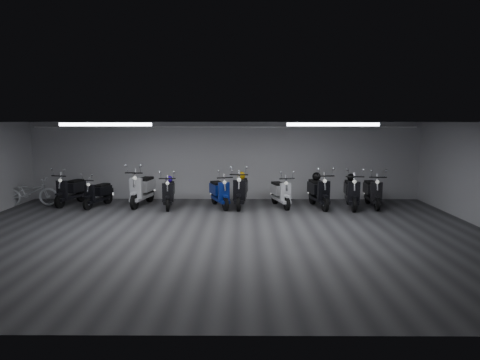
{
  "coord_description": "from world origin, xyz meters",
  "views": [
    {
      "loc": [
        0.62,
        -10.31,
        2.83
      ],
      "look_at": [
        0.54,
        2.5,
        1.05
      ],
      "focal_mm": 31.84,
      "sensor_mm": 36.0,
      "label": 1
    }
  ],
  "objects_px": {
    "scooter_2": "(142,184)",
    "scooter_0": "(70,186)",
    "scooter_8": "(352,187)",
    "scooter_6": "(281,188)",
    "scooter_1": "(98,189)",
    "helmet_1": "(316,176)",
    "scooter_4": "(220,188)",
    "scooter_7": "(319,187)",
    "helmet_3": "(241,175)",
    "bicycle": "(30,189)",
    "scooter_5": "(241,186)",
    "scooter_3": "(169,188)",
    "helmet_0": "(169,179)",
    "helmet_2": "(351,177)",
    "scooter_9": "(373,187)"
  },
  "relations": [
    {
      "from": "scooter_9",
      "to": "bicycle",
      "type": "bearing_deg",
      "value": -177.99
    },
    {
      "from": "scooter_1",
      "to": "scooter_8",
      "type": "relative_size",
      "value": 0.85
    },
    {
      "from": "scooter_0",
      "to": "scooter_1",
      "type": "height_order",
      "value": "scooter_0"
    },
    {
      "from": "scooter_0",
      "to": "bicycle",
      "type": "bearing_deg",
      "value": -157.46
    },
    {
      "from": "scooter_8",
      "to": "scooter_6",
      "type": "bearing_deg",
      "value": -178.22
    },
    {
      "from": "scooter_6",
      "to": "helmet_3",
      "type": "bearing_deg",
      "value": 154.36
    },
    {
      "from": "scooter_2",
      "to": "helmet_0",
      "type": "height_order",
      "value": "scooter_2"
    },
    {
      "from": "scooter_5",
      "to": "scooter_3",
      "type": "bearing_deg",
      "value": -172.5
    },
    {
      "from": "scooter_4",
      "to": "bicycle",
      "type": "height_order",
      "value": "scooter_4"
    },
    {
      "from": "scooter_4",
      "to": "scooter_7",
      "type": "height_order",
      "value": "scooter_7"
    },
    {
      "from": "scooter_2",
      "to": "scooter_5",
      "type": "relative_size",
      "value": 1.02
    },
    {
      "from": "scooter_8",
      "to": "scooter_0",
      "type": "bearing_deg",
      "value": -176.67
    },
    {
      "from": "bicycle",
      "to": "scooter_3",
      "type": "bearing_deg",
      "value": -102.03
    },
    {
      "from": "scooter_7",
      "to": "helmet_2",
      "type": "height_order",
      "value": "scooter_7"
    },
    {
      "from": "scooter_2",
      "to": "scooter_7",
      "type": "bearing_deg",
      "value": 6.14
    },
    {
      "from": "scooter_4",
      "to": "scooter_7",
      "type": "distance_m",
      "value": 3.25
    },
    {
      "from": "scooter_1",
      "to": "helmet_3",
      "type": "xyz_separation_m",
      "value": [
        4.76,
        0.24,
        0.43
      ]
    },
    {
      "from": "scooter_1",
      "to": "scooter_0",
      "type": "bearing_deg",
      "value": 179.17
    },
    {
      "from": "scooter_2",
      "to": "scooter_9",
      "type": "xyz_separation_m",
      "value": [
        7.67,
        -0.21,
        -0.07
      ]
    },
    {
      "from": "helmet_3",
      "to": "scooter_8",
      "type": "bearing_deg",
      "value": -6.85
    },
    {
      "from": "scooter_2",
      "to": "helmet_0",
      "type": "bearing_deg",
      "value": 1.92
    },
    {
      "from": "scooter_7",
      "to": "scooter_8",
      "type": "bearing_deg",
      "value": -13.77
    },
    {
      "from": "scooter_1",
      "to": "bicycle",
      "type": "distance_m",
      "value": 2.33
    },
    {
      "from": "scooter_8",
      "to": "helmet_3",
      "type": "bearing_deg",
      "value": 179.78
    },
    {
      "from": "scooter_0",
      "to": "helmet_1",
      "type": "xyz_separation_m",
      "value": [
        8.29,
        -0.19,
        0.35
      ]
    },
    {
      "from": "scooter_5",
      "to": "scooter_6",
      "type": "height_order",
      "value": "scooter_5"
    },
    {
      "from": "scooter_5",
      "to": "scooter_6",
      "type": "xyz_separation_m",
      "value": [
        1.32,
        0.03,
        -0.09
      ]
    },
    {
      "from": "scooter_0",
      "to": "helmet_1",
      "type": "height_order",
      "value": "scooter_0"
    },
    {
      "from": "scooter_7",
      "to": "scooter_8",
      "type": "relative_size",
      "value": 1.01
    },
    {
      "from": "scooter_0",
      "to": "scooter_1",
      "type": "relative_size",
      "value": 1.11
    },
    {
      "from": "scooter_0",
      "to": "helmet_2",
      "type": "height_order",
      "value": "scooter_0"
    },
    {
      "from": "scooter_1",
      "to": "helmet_0",
      "type": "xyz_separation_m",
      "value": [
        2.35,
        0.11,
        0.33
      ]
    },
    {
      "from": "bicycle",
      "to": "helmet_0",
      "type": "relative_size",
      "value": 7.66
    },
    {
      "from": "scooter_1",
      "to": "helmet_1",
      "type": "bearing_deg",
      "value": 18.96
    },
    {
      "from": "helmet_2",
      "to": "scooter_5",
      "type": "bearing_deg",
      "value": -178.49
    },
    {
      "from": "scooter_1",
      "to": "scooter_5",
      "type": "xyz_separation_m",
      "value": [
        4.73,
        -0.03,
        0.13
      ]
    },
    {
      "from": "scooter_0",
      "to": "scooter_4",
      "type": "bearing_deg",
      "value": 8.86
    },
    {
      "from": "helmet_1",
      "to": "helmet_3",
      "type": "bearing_deg",
      "value": 178.14
    },
    {
      "from": "scooter_5",
      "to": "helmet_3",
      "type": "xyz_separation_m",
      "value": [
        0.02,
        0.27,
        0.3
      ]
    },
    {
      "from": "scooter_7",
      "to": "scooter_8",
      "type": "distance_m",
      "value": 1.06
    },
    {
      "from": "scooter_2",
      "to": "scooter_0",
      "type": "bearing_deg",
      "value": -173.24
    },
    {
      "from": "scooter_1",
      "to": "scooter_5",
      "type": "height_order",
      "value": "scooter_5"
    },
    {
      "from": "scooter_6",
      "to": "scooter_4",
      "type": "bearing_deg",
      "value": 166.06
    },
    {
      "from": "scooter_0",
      "to": "scooter_9",
      "type": "relative_size",
      "value": 0.99
    },
    {
      "from": "scooter_5",
      "to": "helmet_2",
      "type": "distance_m",
      "value": 3.65
    },
    {
      "from": "scooter_9",
      "to": "helmet_0",
      "type": "distance_m",
      "value": 6.74
    },
    {
      "from": "scooter_1",
      "to": "helmet_0",
      "type": "distance_m",
      "value": 2.38
    },
    {
      "from": "helmet_0",
      "to": "helmet_1",
      "type": "distance_m",
      "value": 4.9
    },
    {
      "from": "bicycle",
      "to": "helmet_1",
      "type": "distance_m",
      "value": 9.59
    },
    {
      "from": "scooter_7",
      "to": "bicycle",
      "type": "bearing_deg",
      "value": 169.74
    }
  ]
}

